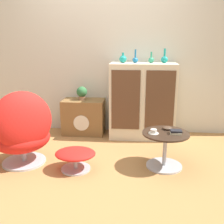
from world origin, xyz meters
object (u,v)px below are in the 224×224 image
(vase_leftmost, at_px, (123,59))
(vase_inner_right, at_px, (151,60))
(potted_plant, at_px, (82,92))
(coffee_table, at_px, (165,147))
(vase_inner_left, at_px, (135,59))
(egg_chair, at_px, (23,130))
(book_stack, at_px, (176,132))
(bowl, at_px, (167,128))
(ottoman, at_px, (75,156))
(tv_console, at_px, (84,117))
(sideboard, at_px, (142,101))
(teacup, at_px, (154,132))
(vase_rightmost, at_px, (164,59))

(vase_leftmost, height_order, vase_inner_right, vase_inner_right)
(potted_plant, bearing_deg, coffee_table, -41.70)
(vase_inner_left, bearing_deg, egg_chair, -138.88)
(vase_inner_right, distance_m, book_stack, 1.26)
(coffee_table, relative_size, bowl, 4.87)
(vase_leftmost, height_order, vase_inner_left, vase_inner_left)
(vase_inner_right, bearing_deg, coffee_table, -81.72)
(coffee_table, distance_m, vase_leftmost, 1.45)
(ottoman, bearing_deg, tv_console, 96.93)
(egg_chair, bearing_deg, potted_plant, 68.28)
(sideboard, relative_size, vase_leftmost, 7.72)
(vase_inner_left, height_order, teacup, vase_inner_left)
(potted_plant, xyz_separation_m, teacup, (1.02, -1.07, -0.21))
(sideboard, distance_m, vase_rightmost, 0.67)
(tv_console, height_order, vase_inner_left, vase_inner_left)
(egg_chair, height_order, book_stack, egg_chair)
(vase_rightmost, distance_m, bowl, 1.13)
(vase_inner_right, height_order, book_stack, vase_inner_right)
(sideboard, height_order, ottoman, sideboard)
(tv_console, bearing_deg, vase_rightmost, -2.19)
(potted_plant, bearing_deg, vase_inner_right, -2.59)
(vase_inner_left, distance_m, vase_rightmost, 0.41)
(coffee_table, distance_m, vase_rightmost, 1.35)
(vase_leftmost, xyz_separation_m, book_stack, (0.65, -1.02, -0.72))
(vase_inner_right, distance_m, teacup, 1.25)
(egg_chair, relative_size, book_stack, 6.66)
(sideboard, relative_size, potted_plant, 5.38)
(coffee_table, relative_size, vase_rightmost, 2.60)
(egg_chair, height_order, potted_plant, egg_chair)
(vase_inner_left, xyz_separation_m, vase_inner_right, (0.22, 0.00, -0.00))
(egg_chair, height_order, ottoman, egg_chair)
(ottoman, bearing_deg, potted_plant, 97.80)
(sideboard, distance_m, ottoman, 1.42)
(vase_inner_left, bearing_deg, ottoman, -118.51)
(sideboard, height_order, vase_rightmost, vase_rightmost)
(coffee_table, xyz_separation_m, vase_inner_left, (-0.37, 0.99, 0.91))
(vase_inner_left, xyz_separation_m, bowl, (0.39, -0.87, -0.72))
(vase_leftmost, distance_m, book_stack, 1.40)
(book_stack, bearing_deg, vase_leftmost, 122.40)
(vase_rightmost, relative_size, teacup, 1.75)
(vase_inner_right, xyz_separation_m, book_stack, (0.25, -1.02, -0.71))
(sideboard, xyz_separation_m, vase_rightmost, (0.29, 0.00, 0.60))
(ottoman, height_order, teacup, teacup)
(potted_plant, bearing_deg, vase_leftmost, -4.25)
(egg_chair, height_order, vase_rightmost, vase_rightmost)
(tv_console, relative_size, coffee_table, 1.20)
(vase_inner_left, height_order, potted_plant, vase_inner_left)
(ottoman, xyz_separation_m, vase_inner_right, (0.85, 1.16, 0.97))
(vase_rightmost, xyz_separation_m, potted_plant, (-1.20, 0.05, -0.51))
(egg_chair, relative_size, potted_plant, 4.40)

